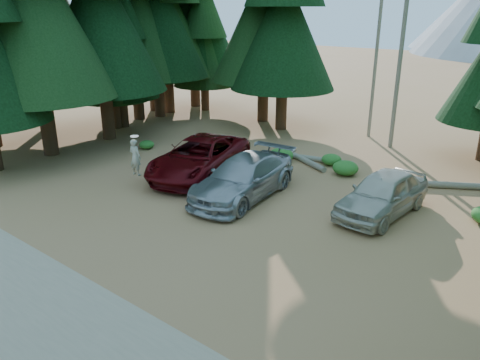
# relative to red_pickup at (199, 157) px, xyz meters

# --- Properties ---
(ground) EXTENTS (160.00, 160.00, 0.00)m
(ground) POSITION_rel_red_pickup_xyz_m (4.55, -4.11, -0.90)
(ground) COLOR #A97847
(ground) RESTS_ON ground
(gravel_strip) EXTENTS (26.00, 3.50, 0.01)m
(gravel_strip) POSITION_rel_red_pickup_xyz_m (4.55, -10.61, -0.89)
(gravel_strip) COLOR tan
(gravel_strip) RESTS_ON ground
(forest_belt_north) EXTENTS (36.00, 7.00, 22.00)m
(forest_belt_north) POSITION_rel_red_pickup_xyz_m (4.55, 10.89, -0.90)
(forest_belt_north) COLOR black
(forest_belt_north) RESTS_ON ground
(forest_belt_west) EXTENTS (6.00, 22.00, 22.00)m
(forest_belt_west) POSITION_rel_red_pickup_xyz_m (-10.95, -0.11, -0.90)
(forest_belt_west) COLOR black
(forest_belt_west) RESTS_ON ground
(snag_front) EXTENTS (0.24, 0.24, 12.00)m
(snag_front) POSITION_rel_red_pickup_xyz_m (5.35, 10.39, 5.10)
(snag_front) COLOR #6E6A58
(snag_front) RESTS_ON ground
(snag_back) EXTENTS (0.20, 0.20, 10.00)m
(snag_back) POSITION_rel_red_pickup_xyz_m (3.35, 11.89, 4.10)
(snag_back) COLOR #6E6A58
(snag_back) RESTS_ON ground
(red_pickup) EXTENTS (4.58, 7.03, 1.80)m
(red_pickup) POSITION_rel_red_pickup_xyz_m (0.00, 0.00, 0.00)
(red_pickup) COLOR #55070B
(red_pickup) RESTS_ON ground
(silver_minivan_center) EXTENTS (2.98, 6.12, 1.71)m
(silver_minivan_center) POSITION_rel_red_pickup_xyz_m (3.35, -0.89, -0.04)
(silver_minivan_center) COLOR #A6AAAE
(silver_minivan_center) RESTS_ON ground
(silver_minivan_right) EXTENTS (2.37, 5.06, 1.68)m
(silver_minivan_right) POSITION_rel_red_pickup_xyz_m (8.66, 1.09, -0.06)
(silver_minivan_right) COLOR beige
(silver_minivan_right) RESTS_ON ground
(frisbee_player) EXTENTS (0.65, 0.46, 1.83)m
(frisbee_player) POSITION_rel_red_pickup_xyz_m (-1.45, -2.66, 0.38)
(frisbee_player) COLOR beige
(frisbee_player) RESTS_ON ground
(log_left) EXTENTS (3.83, 1.15, 0.28)m
(log_left) POSITION_rel_red_pickup_xyz_m (3.35, 5.31, -0.76)
(log_left) COLOR #6E6A58
(log_left) RESTS_ON ground
(log_mid) EXTENTS (3.32, 1.81, 0.29)m
(log_mid) POSITION_rel_red_pickup_xyz_m (2.97, 4.76, -0.75)
(log_mid) COLOR #6E6A58
(log_mid) RESTS_ON ground
(log_right) EXTENTS (4.33, 2.67, 0.31)m
(log_right) POSITION_rel_red_pickup_xyz_m (9.59, 5.41, -0.74)
(log_right) COLOR #6E6A58
(log_right) RESTS_ON ground
(shrub_far_left) EXTENTS (1.16, 1.16, 0.64)m
(shrub_far_left) POSITION_rel_red_pickup_xyz_m (0.26, 2.07, -0.58)
(shrub_far_left) COLOR #1F6822
(shrub_far_left) RESTS_ON ground
(shrub_left) EXTENTS (0.85, 0.85, 0.47)m
(shrub_left) POSITION_rel_red_pickup_xyz_m (-2.36, 2.74, -0.66)
(shrub_left) COLOR #1F6822
(shrub_left) RESTS_ON ground
(shrub_center_left) EXTENTS (1.30, 1.30, 0.71)m
(shrub_center_left) POSITION_rel_red_pickup_xyz_m (1.91, 4.16, -0.54)
(shrub_center_left) COLOR #1F6822
(shrub_center_left) RESTS_ON ground
(shrub_center_right) EXTENTS (1.02, 1.02, 0.56)m
(shrub_center_right) POSITION_rel_red_pickup_xyz_m (4.23, 5.33, -0.62)
(shrub_center_right) COLOR #1F6822
(shrub_center_right) RESTS_ON ground
(shrub_right) EXTENTS (1.23, 1.23, 0.68)m
(shrub_right) POSITION_rel_red_pickup_xyz_m (5.48, 4.40, -0.56)
(shrub_right) COLOR #1F6822
(shrub_right) RESTS_ON ground
(shrub_edge_west) EXTENTS (0.85, 0.85, 0.47)m
(shrub_edge_west) POSITION_rel_red_pickup_xyz_m (-5.46, 1.39, -0.66)
(shrub_edge_west) COLOR #1F6822
(shrub_edge_west) RESTS_ON ground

